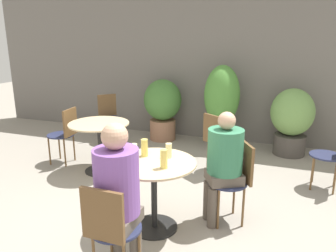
{
  "coord_description": "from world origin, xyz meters",
  "views": [
    {
      "loc": [
        0.93,
        -2.55,
        1.87
      ],
      "look_at": [
        -0.19,
        0.54,
        0.96
      ],
      "focal_mm": 35.0,
      "sensor_mm": 36.0,
      "label": 1
    }
  ],
  "objects_px": {
    "seated_person_0": "(118,189)",
    "bistro_chair_4": "(335,151)",
    "bistro_chair_3": "(217,138)",
    "bistro_chair_0": "(110,226)",
    "potted_plant_1": "(222,101)",
    "bistro_chair_5": "(65,131)",
    "bistro_chair_2": "(109,113)",
    "beer_glass_1": "(169,151)",
    "bistro_chair_1": "(236,175)",
    "potted_plant_2": "(292,118)",
    "seated_person_1": "(223,159)",
    "beer_glass_2": "(144,148)",
    "cafe_table_near": "(154,178)",
    "beer_glass_3": "(134,154)",
    "potted_plant_0": "(163,106)",
    "cafe_table_far": "(99,134)",
    "beer_glass_0": "(164,159)"
  },
  "relations": [
    {
      "from": "seated_person_1",
      "to": "potted_plant_2",
      "type": "bearing_deg",
      "value": 135.41
    },
    {
      "from": "beer_glass_1",
      "to": "seated_person_0",
      "type": "bearing_deg",
      "value": -96.94
    },
    {
      "from": "bistro_chair_3",
      "to": "bistro_chair_0",
      "type": "bearing_deg",
      "value": 116.39
    },
    {
      "from": "bistro_chair_0",
      "to": "bistro_chair_5",
      "type": "xyz_separation_m",
      "value": [
        -1.88,
        2.0,
        0.0
      ]
    },
    {
      "from": "potted_plant_1",
      "to": "potted_plant_2",
      "type": "xyz_separation_m",
      "value": [
        1.13,
        0.02,
        -0.22
      ]
    },
    {
      "from": "cafe_table_near",
      "to": "potted_plant_0",
      "type": "height_order",
      "value": "potted_plant_0"
    },
    {
      "from": "bistro_chair_0",
      "to": "seated_person_0",
      "type": "relative_size",
      "value": 0.67
    },
    {
      "from": "bistro_chair_4",
      "to": "seated_person_0",
      "type": "relative_size",
      "value": 0.67
    },
    {
      "from": "beer_glass_1",
      "to": "beer_glass_2",
      "type": "xyz_separation_m",
      "value": [
        -0.24,
        -0.04,
        0.02
      ]
    },
    {
      "from": "bistro_chair_2",
      "to": "potted_plant_1",
      "type": "distance_m",
      "value": 2.03
    },
    {
      "from": "beer_glass_3",
      "to": "potted_plant_0",
      "type": "xyz_separation_m",
      "value": [
        -0.81,
        2.88,
        -0.17
      ]
    },
    {
      "from": "beer_glass_1",
      "to": "bistro_chair_5",
      "type": "bearing_deg",
      "value": 153.12
    },
    {
      "from": "cafe_table_far",
      "to": "bistro_chair_0",
      "type": "bearing_deg",
      "value": -56.83
    },
    {
      "from": "beer_glass_1",
      "to": "potted_plant_0",
      "type": "distance_m",
      "value": 2.84
    },
    {
      "from": "seated_person_0",
      "to": "bistro_chair_4",
      "type": "bearing_deg",
      "value": -127.62
    },
    {
      "from": "bistro_chair_5",
      "to": "beer_glass_1",
      "type": "height_order",
      "value": "beer_glass_1"
    },
    {
      "from": "beer_glass_0",
      "to": "beer_glass_1",
      "type": "bearing_deg",
      "value": 100.6
    },
    {
      "from": "bistro_chair_0",
      "to": "potted_plant_1",
      "type": "relative_size",
      "value": 0.6
    },
    {
      "from": "seated_person_0",
      "to": "bistro_chair_5",
      "type": "bearing_deg",
      "value": -43.92
    },
    {
      "from": "bistro_chair_4",
      "to": "potted_plant_1",
      "type": "xyz_separation_m",
      "value": [
        -1.63,
        1.17,
        0.3
      ]
    },
    {
      "from": "bistro_chair_0",
      "to": "bistro_chair_4",
      "type": "xyz_separation_m",
      "value": [
        1.77,
        2.38,
        0.0
      ]
    },
    {
      "from": "seated_person_0",
      "to": "beer_glass_3",
      "type": "relative_size",
      "value": 6.71
    },
    {
      "from": "bistro_chair_4",
      "to": "beer_glass_3",
      "type": "bearing_deg",
      "value": -41.86
    },
    {
      "from": "bistro_chair_1",
      "to": "beer_glass_2",
      "type": "bearing_deg",
      "value": -100.51
    },
    {
      "from": "beer_glass_1",
      "to": "potted_plant_2",
      "type": "relative_size",
      "value": 0.13
    },
    {
      "from": "bistro_chair_3",
      "to": "potted_plant_1",
      "type": "distance_m",
      "value": 1.18
    },
    {
      "from": "bistro_chair_3",
      "to": "beer_glass_0",
      "type": "bearing_deg",
      "value": 118.58
    },
    {
      "from": "bistro_chair_2",
      "to": "bistro_chair_1",
      "type": "bearing_deg",
      "value": -82.77
    },
    {
      "from": "seated_person_0",
      "to": "beer_glass_2",
      "type": "height_order",
      "value": "seated_person_0"
    },
    {
      "from": "bistro_chair_5",
      "to": "potted_plant_2",
      "type": "relative_size",
      "value": 0.78
    },
    {
      "from": "seated_person_1",
      "to": "bistro_chair_0",
      "type": "bearing_deg",
      "value": -56.9
    },
    {
      "from": "beer_glass_2",
      "to": "potted_plant_2",
      "type": "xyz_separation_m",
      "value": [
        1.4,
        2.62,
        -0.2
      ]
    },
    {
      "from": "bistro_chair_5",
      "to": "beer_glass_2",
      "type": "bearing_deg",
      "value": 54.16
    },
    {
      "from": "bistro_chair_5",
      "to": "seated_person_1",
      "type": "height_order",
      "value": "seated_person_1"
    },
    {
      "from": "potted_plant_0",
      "to": "bistro_chair_0",
      "type": "bearing_deg",
      "value": -75.21
    },
    {
      "from": "potted_plant_1",
      "to": "potted_plant_2",
      "type": "distance_m",
      "value": 1.15
    },
    {
      "from": "cafe_table_far",
      "to": "seated_person_1",
      "type": "xyz_separation_m",
      "value": [
        1.87,
        -0.74,
        0.15
      ]
    },
    {
      "from": "bistro_chair_0",
      "to": "cafe_table_near",
      "type": "bearing_deg",
      "value": -90.0
    },
    {
      "from": "seated_person_0",
      "to": "potted_plant_1",
      "type": "relative_size",
      "value": 0.9
    },
    {
      "from": "seated_person_0",
      "to": "seated_person_1",
      "type": "distance_m",
      "value": 1.2
    },
    {
      "from": "cafe_table_far",
      "to": "bistro_chair_1",
      "type": "relative_size",
      "value": 0.98
    },
    {
      "from": "bistro_chair_0",
      "to": "bistro_chair_4",
      "type": "height_order",
      "value": "same"
    },
    {
      "from": "bistro_chair_2",
      "to": "beer_glass_3",
      "type": "relative_size",
      "value": 4.48
    },
    {
      "from": "beer_glass_3",
      "to": "potted_plant_2",
      "type": "relative_size",
      "value": 0.18
    },
    {
      "from": "seated_person_0",
      "to": "seated_person_1",
      "type": "bearing_deg",
      "value": -119.94
    },
    {
      "from": "bistro_chair_1",
      "to": "beer_glass_1",
      "type": "height_order",
      "value": "beer_glass_1"
    },
    {
      "from": "bistro_chair_0",
      "to": "beer_glass_2",
      "type": "height_order",
      "value": "beer_glass_2"
    },
    {
      "from": "cafe_table_far",
      "to": "potted_plant_0",
      "type": "bearing_deg",
      "value": 80.18
    },
    {
      "from": "beer_glass_0",
      "to": "potted_plant_0",
      "type": "relative_size",
      "value": 0.16
    },
    {
      "from": "cafe_table_near",
      "to": "bistro_chair_1",
      "type": "distance_m",
      "value": 0.84
    }
  ]
}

